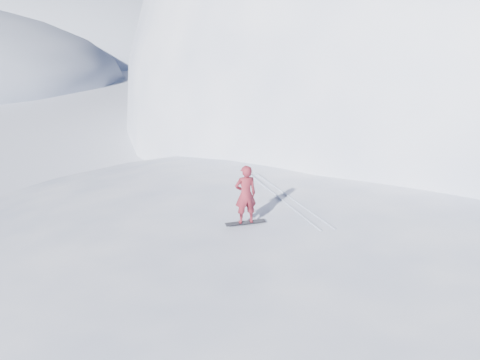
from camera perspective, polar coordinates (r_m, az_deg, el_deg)
The scene contains 9 objects.
ground at distance 15.22m, azimuth 13.45°, elevation -15.77°, with size 400.00×400.00×0.00m, color white.
near_ridge at distance 17.89m, azimuth 12.68°, elevation -9.97°, with size 36.00×28.00×4.80m, color white.
summit_peak at distance 47.10m, azimuth 26.06°, elevation 6.88°, with size 60.00×56.00×56.00m, color white.
peak_shoulder at distance 35.94m, azimuth 15.83°, elevation 4.76°, with size 28.00×24.00×18.00m, color white.
far_ridge_c at distance 126.40m, azimuth -26.66°, elevation 13.51°, with size 140.00×90.00×36.00m, color white.
wind_bumps at distance 16.67m, azimuth 8.78°, elevation -12.03°, with size 16.00×14.40×1.00m.
snowboard at distance 14.94m, azimuth 0.67°, elevation -5.20°, with size 1.30×0.24×0.02m, color black.
snowboarder at distance 14.57m, azimuth 0.69°, elevation -1.77°, with size 0.69×0.45×1.89m, color maroon.
board_tracks at distance 17.08m, azimuth 5.41°, elevation -2.02°, with size 1.68×5.90×0.04m.
Camera 1 is at (-5.46, -11.28, 8.63)m, focal length 35.00 mm.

